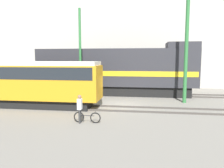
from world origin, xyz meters
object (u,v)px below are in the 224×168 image
Objects in this scene: person at (80,106)px; freight_locomotive at (117,71)px; utility_pole_left at (80,55)px; bicycle at (87,117)px; utility_pole_center at (186,46)px; streetcar at (22,81)px.

freight_locomotive is at bearing 85.07° from person.
person is 8.04m from utility_pole_left.
bicycle is at bearing -92.79° from freight_locomotive.
utility_pole_center is (6.82, 7.00, 4.56)m from bicycle.
utility_pole_left reaches higher than freight_locomotive.
streetcar is 5.47m from utility_pole_left.
bicycle is at bearing 19.60° from person.
utility_pole_left is at bearing 109.14° from bicycle.
utility_pole_center is (9.24, -0.00, 0.76)m from utility_pole_left.
utility_pole_center is (13.01, 3.38, 2.84)m from streetcar.
utility_pole_center reaches higher than freight_locomotive.
freight_locomotive reaches higher than bicycle.
person is at bearing -33.00° from streetcar.
utility_pole_center reaches higher than bicycle.
person is (-0.40, -0.14, 0.70)m from bicycle.
person is at bearing -94.93° from freight_locomotive.
streetcar is at bearing -134.73° from freight_locomotive.
streetcar is 1.28× the size of utility_pole_center.
utility_pole_center is at bearing 45.77° from bicycle.
utility_pole_center reaches higher than utility_pole_left.
freight_locomotive is 10.67m from person.
utility_pole_center reaches higher than person.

